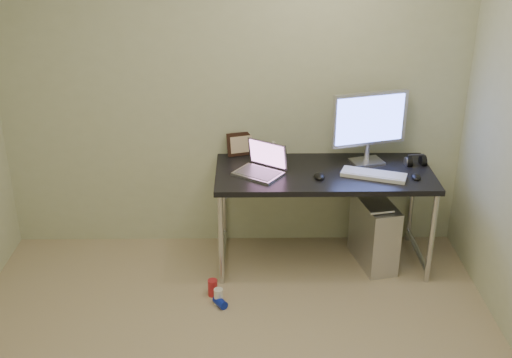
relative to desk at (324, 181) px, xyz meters
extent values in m
cube|color=beige|center=(-0.66, 0.34, 0.58)|extent=(3.50, 0.02, 2.50)
cube|color=black|center=(0.00, 0.00, 0.06)|extent=(1.58, 0.69, 0.04)
cylinder|color=silver|center=(-0.75, -0.30, -0.32)|extent=(0.04, 0.04, 0.71)
cylinder|color=silver|center=(-0.75, 0.30, -0.32)|extent=(0.04, 0.04, 0.71)
cylinder|color=silver|center=(0.75, -0.30, -0.32)|extent=(0.04, 0.04, 0.71)
cylinder|color=silver|center=(0.75, 0.30, -0.32)|extent=(0.04, 0.04, 0.71)
cylinder|color=silver|center=(-0.75, 0.00, -0.59)|extent=(0.04, 0.61, 0.04)
cylinder|color=silver|center=(0.75, 0.00, -0.59)|extent=(0.04, 0.61, 0.04)
cube|color=silver|center=(0.39, -0.03, -0.41)|extent=(0.31, 0.53, 0.51)
cylinder|color=silver|center=(0.39, -0.24, -0.14)|extent=(0.18, 0.06, 0.02)
cylinder|color=silver|center=(0.39, 0.17, -0.14)|extent=(0.18, 0.06, 0.02)
cylinder|color=black|center=(0.34, 0.29, -0.27)|extent=(0.01, 0.16, 0.69)
cylinder|color=black|center=(0.43, 0.27, -0.29)|extent=(0.02, 0.11, 0.71)
cylinder|color=red|center=(-0.81, -0.46, -0.61)|extent=(0.08, 0.08, 0.12)
cylinder|color=white|center=(-0.76, -0.56, -0.61)|extent=(0.08, 0.08, 0.12)
cylinder|color=#0F24B6|center=(-0.75, -0.59, -0.64)|extent=(0.11, 0.12, 0.06)
cube|color=silver|center=(-0.48, -0.06, 0.09)|extent=(0.39, 0.37, 0.02)
cube|color=slate|center=(-0.48, -0.06, 0.10)|extent=(0.34, 0.31, 0.00)
cube|color=#96959D|center=(-0.41, 0.05, 0.20)|extent=(0.29, 0.22, 0.21)
cube|color=#7E4976|center=(-0.41, 0.04, 0.20)|extent=(0.26, 0.19, 0.18)
cube|color=silver|center=(0.34, 0.16, 0.09)|extent=(0.27, 0.23, 0.02)
cylinder|color=silver|center=(0.34, 0.18, 0.16)|extent=(0.04, 0.04, 0.13)
cube|color=silver|center=(0.34, 0.17, 0.42)|extent=(0.57, 0.19, 0.40)
cube|color=#485EDC|center=(0.34, 0.14, 0.42)|extent=(0.51, 0.15, 0.35)
cube|color=silver|center=(0.34, -0.10, 0.09)|extent=(0.48, 0.29, 0.03)
ellipsoid|color=black|center=(0.64, -0.14, 0.10)|extent=(0.07, 0.11, 0.04)
ellipsoid|color=black|center=(-0.05, -0.11, 0.10)|extent=(0.08, 0.12, 0.04)
cylinder|color=black|center=(0.64, 0.11, 0.11)|extent=(0.05, 0.10, 0.09)
cylinder|color=black|center=(0.75, 0.11, 0.11)|extent=(0.05, 0.10, 0.09)
cube|color=black|center=(0.69, 0.11, 0.15)|extent=(0.12, 0.03, 0.01)
cube|color=black|center=(-0.60, 0.32, 0.17)|extent=(0.23, 0.12, 0.18)
cylinder|color=silver|center=(-0.36, 0.28, 0.13)|extent=(0.01, 0.01, 0.09)
cylinder|color=silver|center=(-0.36, 0.28, 0.18)|extent=(0.05, 0.04, 0.04)
camera|label=1|loc=(-0.55, -4.25, 1.96)|focal=45.00mm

